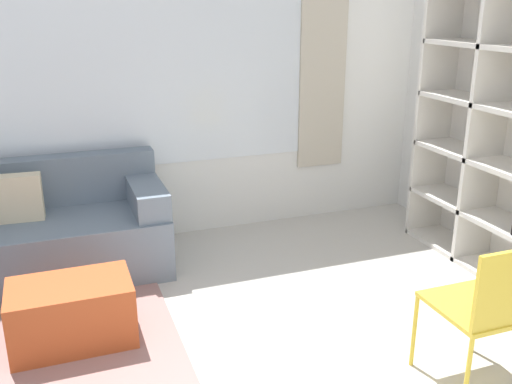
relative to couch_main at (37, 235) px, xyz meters
name	(u,v)px	position (x,y,z in m)	size (l,w,h in m)	color
wall_back	(153,79)	(1.01, 0.46, 1.04)	(6.01, 0.11, 2.70)	white
couch_main	(37,235)	(0.00, 0.00, 0.00)	(1.85, 0.83, 0.83)	slate
ottoman	(72,313)	(0.18, -1.02, -0.13)	(0.71, 0.44, 0.39)	#B74C23
folding_chair	(491,303)	(2.16, -2.22, 0.20)	(0.44, 0.46, 0.86)	gold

